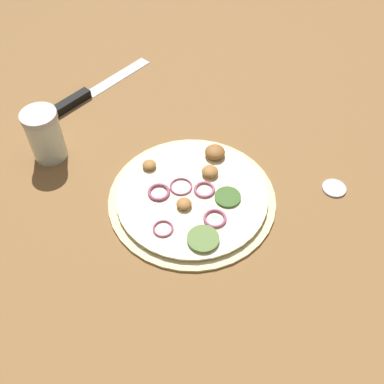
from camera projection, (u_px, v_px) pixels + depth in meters
The scene contains 5 objects.
ground_plane at pixel (192, 199), 0.79m from camera, with size 3.00×3.00×0.00m, color brown.
pizza at pixel (193, 196), 0.79m from camera, with size 0.29×0.29×0.03m.
knife at pixel (77, 99), 0.96m from camera, with size 0.19×0.26×0.02m.
spice_jar at pixel (45, 135), 0.82m from camera, with size 0.07×0.07×0.10m.
loose_cap at pixel (334, 188), 0.80m from camera, with size 0.04×0.04×0.01m.
Camera 1 is at (-0.07, 0.49, 0.62)m, focal length 42.00 mm.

